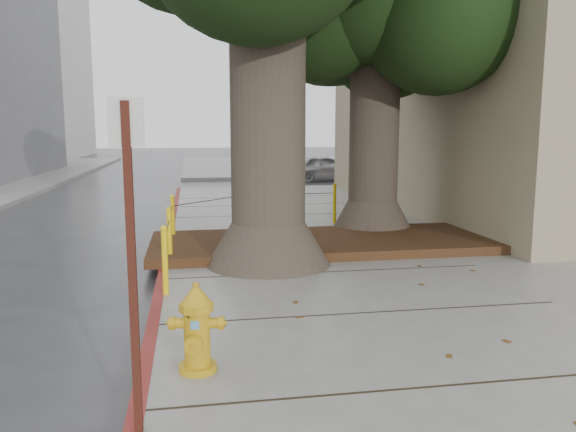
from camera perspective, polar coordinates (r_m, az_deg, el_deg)
name	(u,v)px	position (r m, az deg, el deg)	size (l,w,h in m)	color
ground	(324,327)	(6.86, 3.72, -11.21)	(140.00, 140.00, 0.00)	#28282B
sidewalk_far	(307,165)	(37.10, 1.90, 5.23)	(16.00, 20.00, 0.15)	slate
curb_red	(163,276)	(9.06, -12.57, -5.93)	(0.14, 26.00, 0.16)	maroon
planter_bed	(323,242)	(10.66, 3.54, -2.68)	(6.40, 2.60, 0.16)	black
building_side_white	(481,94)	(36.78, 19.06, 11.63)	(10.00, 10.00, 9.00)	silver
building_side_grey	(517,79)	(45.07, 22.26, 12.76)	(12.00, 14.00, 12.00)	slate
bollard_ring	(227,218)	(10.79, -6.20, -0.24)	(3.79, 5.39, 0.95)	yellow
fire_hydrant	(197,328)	(5.24, -9.25, -11.21)	(0.44, 0.41, 0.84)	gold
signpost	(131,250)	(4.05, -15.63, -3.33)	(0.24, 0.06, 2.40)	#471911
car_silver	(324,168)	(26.13, 3.73, 4.92)	(1.43, 3.57, 1.21)	#B4B3B9
car_red	(386,164)	(27.86, 9.88, 5.21)	(1.46, 4.19, 1.38)	maroon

